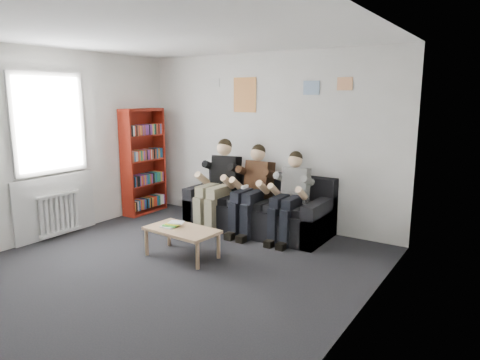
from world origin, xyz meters
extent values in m
plane|color=black|center=(0.00, 0.00, 0.00)|extent=(5.00, 5.00, 0.00)
plane|color=white|center=(0.00, 0.00, 2.70)|extent=(5.00, 5.00, 0.00)
plane|color=silver|center=(0.00, 2.50, 1.35)|extent=(4.50, 0.00, 4.50)
plane|color=silver|center=(-2.25, 0.00, 1.35)|extent=(0.00, 5.00, 5.00)
plane|color=silver|center=(2.25, 0.00, 1.35)|extent=(0.00, 5.00, 5.00)
cube|color=black|center=(0.12, 2.04, 0.21)|extent=(2.22, 0.91, 0.42)
cube|color=black|center=(0.12, 2.39, 0.64)|extent=(2.22, 0.20, 0.43)
cube|color=black|center=(-0.90, 2.04, 0.30)|extent=(0.18, 0.91, 0.61)
cube|color=black|center=(1.14, 2.04, 0.30)|extent=(0.18, 0.91, 0.61)
cube|color=black|center=(0.12, 1.96, 0.47)|extent=(1.86, 0.63, 0.10)
cube|color=maroon|center=(-2.09, 1.85, 0.91)|extent=(0.27, 0.82, 1.83)
cube|color=tan|center=(-0.12, 0.56, 0.36)|extent=(0.94, 0.52, 0.04)
cylinder|color=tan|center=(-0.54, 0.35, 0.17)|extent=(0.05, 0.05, 0.34)
cylinder|color=tan|center=(0.31, 0.35, 0.17)|extent=(0.05, 0.05, 0.34)
cylinder|color=tan|center=(-0.54, 0.77, 0.17)|extent=(0.05, 0.05, 0.34)
cylinder|color=tan|center=(0.31, 0.77, 0.17)|extent=(0.05, 0.05, 0.34)
cube|color=white|center=(-0.30, 0.51, 0.38)|extent=(0.19, 0.14, 0.01)
cube|color=green|center=(-0.28, 0.54, 0.40)|extent=(0.19, 0.14, 0.01)
cube|color=#FAF434|center=(-0.26, 0.57, 0.41)|extent=(0.19, 0.14, 0.01)
cube|color=white|center=(-0.24, 0.60, 0.43)|extent=(0.19, 0.14, 0.01)
cube|color=black|center=(-0.50, 2.09, 0.81)|extent=(0.43, 0.31, 0.60)
sphere|color=#E4B98B|center=(-0.50, 2.05, 1.23)|extent=(0.23, 0.23, 0.23)
sphere|color=black|center=(-0.50, 2.07, 1.27)|extent=(0.22, 0.22, 0.22)
cube|color=#7E785A|center=(-0.50, 1.77, 0.60)|extent=(0.38, 0.49, 0.16)
cube|color=#7E785A|center=(-0.50, 1.54, 0.26)|extent=(0.36, 0.15, 0.52)
cube|color=black|center=(-0.50, 1.47, 0.05)|extent=(0.36, 0.28, 0.11)
cube|color=#4F321A|center=(0.12, 2.09, 0.80)|extent=(0.40, 0.29, 0.57)
sphere|color=#E4B98B|center=(0.12, 2.05, 1.19)|extent=(0.22, 0.22, 0.22)
sphere|color=black|center=(0.12, 2.06, 1.22)|extent=(0.21, 0.21, 0.21)
cube|color=black|center=(0.12, 1.79, 0.59)|extent=(0.36, 0.46, 0.15)
cube|color=black|center=(0.12, 1.56, 0.26)|extent=(0.34, 0.14, 0.52)
cube|color=black|center=(0.12, 1.50, 0.05)|extent=(0.34, 0.26, 0.10)
cube|color=white|center=(0.12, 1.68, 0.75)|extent=(0.04, 0.14, 0.04)
cube|color=white|center=(0.74, 2.08, 0.78)|extent=(0.37, 0.27, 0.53)
sphere|color=#E4B98B|center=(0.74, 2.04, 1.14)|extent=(0.20, 0.20, 0.20)
sphere|color=black|center=(0.74, 2.06, 1.17)|extent=(0.20, 0.20, 0.20)
cube|color=black|center=(0.74, 1.80, 0.59)|extent=(0.34, 0.43, 0.14)
cube|color=black|center=(0.74, 1.60, 0.26)|extent=(0.32, 0.13, 0.52)
cube|color=black|center=(0.74, 1.54, 0.05)|extent=(0.32, 0.24, 0.09)
cylinder|color=white|center=(-2.15, -0.08, 0.35)|extent=(0.06, 0.06, 0.60)
cylinder|color=white|center=(-2.15, 0.00, 0.35)|extent=(0.06, 0.06, 0.60)
cylinder|color=white|center=(-2.15, 0.08, 0.35)|extent=(0.06, 0.06, 0.60)
cylinder|color=white|center=(-2.15, 0.16, 0.35)|extent=(0.06, 0.06, 0.60)
cylinder|color=white|center=(-2.15, 0.24, 0.35)|extent=(0.06, 0.06, 0.60)
cylinder|color=white|center=(-2.15, 0.32, 0.35)|extent=(0.06, 0.06, 0.60)
cylinder|color=white|center=(-2.15, 0.40, 0.35)|extent=(0.06, 0.06, 0.60)
cylinder|color=white|center=(-2.15, 0.48, 0.35)|extent=(0.06, 0.06, 0.60)
cube|color=white|center=(-2.15, 0.20, 0.07)|extent=(0.10, 0.64, 0.04)
cube|color=white|center=(-2.15, 0.20, 0.63)|extent=(0.10, 0.64, 0.04)
cube|color=white|center=(-2.23, 0.20, 1.65)|extent=(0.02, 1.00, 1.30)
cube|color=silver|center=(-2.22, 0.20, 2.33)|extent=(0.05, 1.12, 0.06)
cube|color=silver|center=(-2.22, 0.20, 0.97)|extent=(0.05, 1.12, 0.06)
cube|color=silver|center=(-2.22, 0.20, 0.45)|extent=(0.03, 1.30, 0.90)
cube|color=gold|center=(-0.40, 2.49, 2.05)|extent=(0.42, 0.01, 0.55)
cube|color=#397AC2|center=(0.75, 2.49, 2.15)|extent=(0.25, 0.01, 0.20)
cube|color=#BB3A73|center=(1.25, 2.49, 2.20)|extent=(0.22, 0.01, 0.18)
cube|color=silver|center=(-1.00, 2.49, 2.25)|extent=(0.20, 0.01, 0.14)
camera|label=1|loc=(3.37, -3.39, 2.03)|focal=32.00mm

